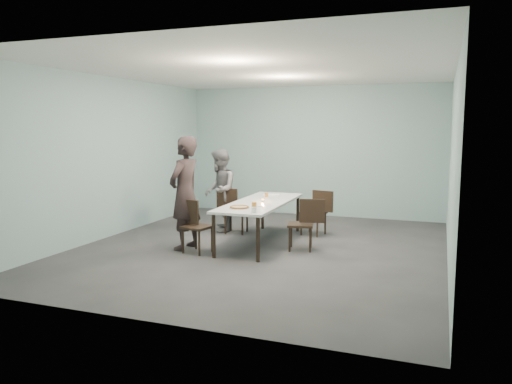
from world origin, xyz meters
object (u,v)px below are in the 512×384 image
(table, at_px, (261,205))
(chair_near_left, at_px, (193,222))
(diner_far, at_px, (220,191))
(pizza, at_px, (239,207))
(chair_far_left, at_px, (232,208))
(side_plate, at_px, (257,206))
(chair_near_right, at_px, (305,221))
(amber_tumbler, at_px, (266,195))
(tealight, at_px, (263,201))
(chair_far_right, at_px, (317,209))
(beer_glass, at_px, (254,207))
(diner_near, at_px, (185,193))
(water_tumbler, at_px, (254,210))

(table, xyz_separation_m, chair_near_left, (-0.82, -0.99, -0.19))
(diner_far, xyz_separation_m, pizza, (1.05, -1.52, -0.05))
(chair_far_left, distance_m, pizza, 1.66)
(table, height_order, side_plate, side_plate)
(chair_far_left, relative_size, chair_near_right, 1.00)
(chair_near_left, bearing_deg, amber_tumbler, 76.67)
(chair_near_right, height_order, diner_far, diner_far)
(chair_near_left, distance_m, diner_far, 1.73)
(pizza, height_order, tealight, tealight)
(table, height_order, chair_near_left, chair_near_left)
(chair_far_right, height_order, diner_far, diner_far)
(pizza, relative_size, side_plate, 1.89)
(chair_near_right, xyz_separation_m, beer_glass, (-0.61, -0.82, 0.32))
(diner_near, distance_m, amber_tumbler, 1.73)
(chair_near_right, height_order, chair_far_right, same)
(table, height_order, chair_near_right, chair_near_right)
(chair_near_left, xyz_separation_m, beer_glass, (1.09, -0.04, 0.32))
(chair_near_left, bearing_deg, chair_far_left, 101.18)
(diner_far, bearing_deg, pizza, 13.36)
(tealight, bearing_deg, water_tumbler, -76.93)
(chair_far_left, distance_m, tealight, 1.11)
(chair_far_right, distance_m, water_tumbler, 2.21)
(pizza, bearing_deg, chair_far_left, 117.22)
(chair_near_right, relative_size, pizza, 2.56)
(chair_far_left, xyz_separation_m, pizza, (0.75, -1.46, 0.27))
(diner_near, xyz_separation_m, tealight, (1.10, 0.83, -0.19))
(beer_glass, bearing_deg, tealight, 102.38)
(chair_near_left, relative_size, beer_glass, 5.80)
(side_plate, distance_m, water_tumbler, 0.69)
(chair_far_right, bearing_deg, chair_far_left, 25.79)
(chair_near_left, xyz_separation_m, pizza, (0.76, 0.16, 0.27))
(chair_far_left, relative_size, chair_far_right, 1.00)
(diner_near, xyz_separation_m, pizza, (0.99, 0.01, -0.19))
(chair_near_right, height_order, tealight, chair_near_right)
(diner_far, bearing_deg, diner_near, -19.10)
(diner_near, height_order, tealight, diner_near)
(chair_far_right, xyz_separation_m, diner_far, (-1.90, -0.31, 0.31))
(amber_tumbler, bearing_deg, diner_near, -123.80)
(chair_near_right, relative_size, diner_far, 0.53)
(chair_near_right, distance_m, diner_near, 2.08)
(chair_near_left, relative_size, chair_far_left, 1.00)
(chair_far_left, distance_m, water_tumbler, 2.12)
(chair_far_left, relative_size, amber_tumbler, 10.88)
(chair_near_left, bearing_deg, chair_far_right, 62.29)
(diner_near, bearing_deg, water_tumbler, 83.82)
(chair_near_left, xyz_separation_m, side_plate, (0.94, 0.51, 0.25))
(chair_near_right, relative_size, beer_glass, 5.80)
(chair_far_left, bearing_deg, table, -43.42)
(table, relative_size, beer_glass, 17.47)
(chair_far_right, height_order, water_tumbler, chair_far_right)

